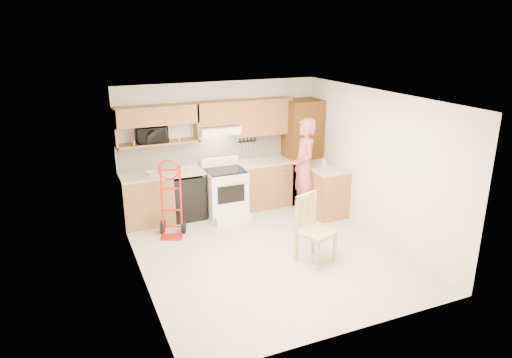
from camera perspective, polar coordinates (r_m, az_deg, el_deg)
floor at (r=7.58m, az=1.52°, el=-9.10°), size 4.00×4.50×0.02m
ceiling at (r=6.80m, az=1.69°, el=10.12°), size 4.00×4.50×0.02m
wall_back at (r=9.11m, az=-4.40°, el=4.09°), size 4.00×0.02×2.50m
wall_front at (r=5.27m, az=12.06°, el=-7.11°), size 4.00×0.02×2.50m
wall_left at (r=6.55m, az=-14.59°, el=-2.20°), size 0.02×4.50×2.50m
wall_right at (r=8.11m, az=14.61°, el=1.75°), size 0.02×4.50×2.50m
backsplash at (r=9.10m, az=-4.34°, el=3.75°), size 3.92×0.03×0.55m
lower_cab_left at (r=8.70m, az=-13.29°, el=-2.59°), size 0.90×0.60×0.90m
dishwasher at (r=8.85m, az=-8.51°, el=-2.09°), size 0.60×0.60×0.85m
lower_cab_right at (r=9.35m, az=1.15°, el=-0.59°), size 1.14×0.60×0.90m
countertop_left at (r=8.59m, az=-11.56°, el=0.61°), size 1.50×0.63×0.04m
countertop_right at (r=9.21m, az=1.17°, el=2.17°), size 1.14×0.63×0.04m
cab_return_right at (r=9.07m, az=8.26°, el=-1.38°), size 0.60×1.00×0.90m
countertop_return at (r=8.93m, az=8.40°, el=1.46°), size 0.63×1.00×0.04m
pantry_tall at (r=9.53m, az=5.68°, el=3.46°), size 0.70×0.60×2.10m
upper_cab_left at (r=8.47m, az=-12.21°, el=7.71°), size 1.50×0.33×0.34m
upper_shelf_mw at (r=8.58m, az=-11.98°, el=4.36°), size 1.50×0.33×0.04m
upper_cab_center at (r=8.76m, az=-4.88°, el=8.13°), size 0.76×0.33×0.44m
upper_cab_right at (r=9.13m, az=0.85°, el=7.71°), size 1.14×0.33×0.70m
range_hood at (r=8.76m, az=-4.69°, el=6.07°), size 0.76×0.46×0.14m
knife_strip at (r=9.25m, az=-1.06°, el=4.29°), size 0.40×0.05×0.29m
microwave at (r=8.52m, az=-12.79°, el=5.40°), size 0.55×0.37×0.30m
range at (r=8.77m, az=-3.67°, el=-1.30°), size 0.73×0.96×1.08m
person at (r=8.80m, az=5.94°, el=1.43°), size 0.59×0.77×1.88m
hand_truck at (r=8.03m, az=-10.49°, el=-2.85°), size 0.62×0.60×1.24m
dining_chair at (r=7.13m, az=7.44°, el=-6.24°), size 0.64×0.66×1.07m
soap_bottle at (r=8.92m, az=8.35°, el=2.16°), size 0.08×0.08×0.18m
bowl at (r=8.55m, az=-12.77°, el=0.74°), size 0.22×0.22×0.05m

